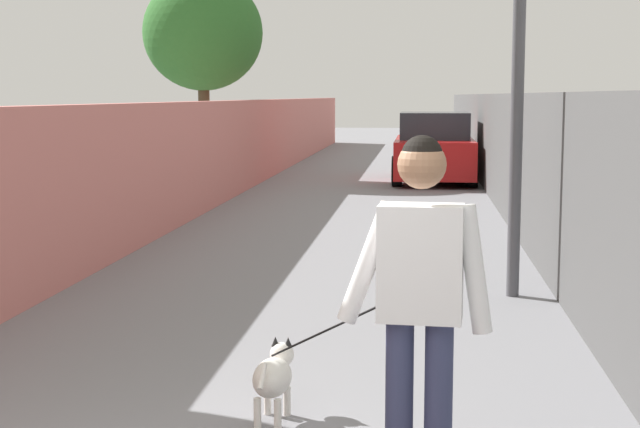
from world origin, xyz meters
name	(u,v)px	position (x,y,z in m)	size (l,w,h in m)	color
ground_plane	(358,204)	(14.00, 0.00, 0.00)	(80.00, 80.00, 0.00)	gray
wall_left	(190,159)	(12.00, 2.55, 0.91)	(48.00, 0.30, 1.82)	#CC726B
fence_right	(515,157)	(12.00, -2.55, 0.97)	(48.00, 0.30, 1.94)	#4C4C4C
tree_left_mid	(203,33)	(19.00, 3.92, 3.33)	(2.75, 2.75, 4.67)	#473523
person_skateboarder	(420,286)	(1.49, -1.11, 1.05)	(0.25, 0.71, 1.65)	#333859
dog	(274,375)	(2.61, -0.26, 0.27)	(1.43, 0.99, 1.06)	white
car_near	(434,150)	(18.58, -1.40, 0.71)	(3.95, 1.80, 1.54)	#B71414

